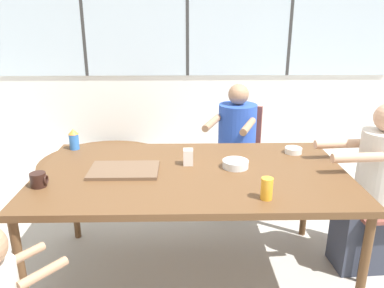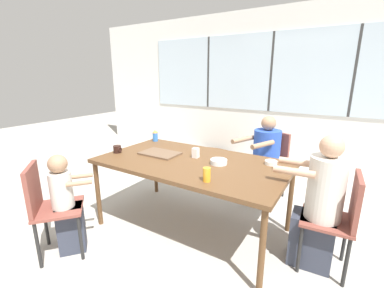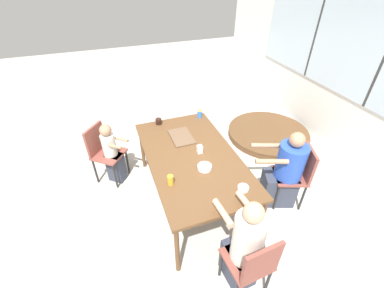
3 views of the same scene
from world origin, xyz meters
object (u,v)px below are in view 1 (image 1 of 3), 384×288
person_woman_green_shirt (371,197)px  bowl_cereal (293,150)px  chair_for_man_blue_shirt (240,142)px  sippy_cup (74,139)px  bowl_white_shallow (235,164)px  juice_glass (267,189)px  milk_carton_small (188,157)px  folded_table_stack (105,165)px  person_man_blue_shirt (235,152)px  coffee_mug (39,180)px

person_woman_green_shirt → bowl_cereal: (-0.49, 0.23, 0.26)m
chair_for_man_blue_shirt → sippy_cup: sippy_cup is taller
bowl_white_shallow → person_woman_green_shirt: bearing=1.7°
juice_glass → milk_carton_small: bearing=129.4°
chair_for_man_blue_shirt → bowl_white_shallow: chair_for_man_blue_shirt is taller
milk_carton_small → bowl_cereal: bearing=15.2°
milk_carton_small → folded_table_stack: (-0.95, 1.78, -0.77)m
bowl_white_shallow → sippy_cup: bearing=161.5°
juice_glass → bowl_cereal: 0.78m
bowl_cereal → folded_table_stack: (-1.70, 1.58, -0.74)m
chair_for_man_blue_shirt → person_woman_green_shirt: bearing=141.8°
sippy_cup → bowl_cereal: 1.59m
bowl_cereal → person_woman_green_shirt: bearing=-25.6°
person_man_blue_shirt → folded_table_stack: person_man_blue_shirt is taller
folded_table_stack → person_woman_green_shirt: bearing=-39.6°
chair_for_man_blue_shirt → bowl_cereal: bearing=124.6°
sippy_cup → chair_for_man_blue_shirt: bearing=32.4°
folded_table_stack → juice_glass: bearing=-59.2°
milk_carton_small → bowl_white_shallow: 0.31m
chair_for_man_blue_shirt → milk_carton_small: size_ratio=8.42×
bowl_white_shallow → coffee_mug: bearing=-167.2°
coffee_mug → sippy_cup: (0.03, 0.64, 0.04)m
coffee_mug → juice_glass: bearing=-8.1°
bowl_white_shallow → folded_table_stack: bearing=124.3°
milk_carton_small → coffee_mug: bearing=-159.6°
bowl_white_shallow → chair_for_man_blue_shirt: bearing=80.2°
milk_carton_small → folded_table_stack: 2.17m
juice_glass → milk_carton_small: (-0.41, 0.50, -0.01)m
coffee_mug → person_man_blue_shirt: bearing=45.6°
chair_for_man_blue_shirt → coffee_mug: size_ratio=9.39×
juice_glass → bowl_cereal: juice_glass is taller
person_man_blue_shirt → chair_for_man_blue_shirt: bearing=-90.0°
coffee_mug → bowl_cereal: size_ratio=0.79×
person_woman_green_shirt → milk_carton_small: bearing=84.8°
chair_for_man_blue_shirt → juice_glass: juice_glass is taller
coffee_mug → bowl_white_shallow: size_ratio=0.57×
sippy_cup → milk_carton_small: bearing=-21.2°
sippy_cup → bowl_white_shallow: bearing=-18.5°
chair_for_man_blue_shirt → milk_carton_small: bearing=87.3°
person_woman_green_shirt → bowl_cereal: size_ratio=9.98×
juice_glass → folded_table_stack: juice_glass is taller
sippy_cup → milk_carton_small: size_ratio=1.46×
coffee_mug → bowl_white_shallow: 1.19m
sippy_cup → bowl_white_shallow: 1.20m
sippy_cup → person_man_blue_shirt: bearing=28.4°
chair_for_man_blue_shirt → person_woman_green_shirt: 1.40m
person_man_blue_shirt → folded_table_stack: bearing=-7.7°
chair_for_man_blue_shirt → person_woman_green_shirt: person_woman_green_shirt is taller
coffee_mug → folded_table_stack: bearing=92.7°
bowl_cereal → milk_carton_small: bearing=-164.8°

